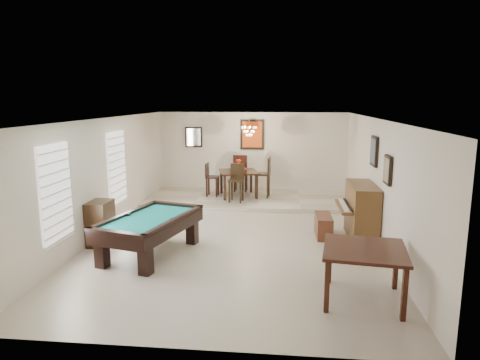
% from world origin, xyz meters
% --- Properties ---
extents(ground_plane, '(6.00, 9.00, 0.02)m').
position_xyz_m(ground_plane, '(0.00, 0.00, -0.01)').
color(ground_plane, beige).
extents(wall_back, '(6.00, 0.04, 2.60)m').
position_xyz_m(wall_back, '(0.00, 4.50, 1.30)').
color(wall_back, silver).
rests_on(wall_back, ground_plane).
extents(wall_front, '(6.00, 0.04, 2.60)m').
position_xyz_m(wall_front, '(0.00, -4.50, 1.30)').
color(wall_front, silver).
rests_on(wall_front, ground_plane).
extents(wall_left, '(0.04, 9.00, 2.60)m').
position_xyz_m(wall_left, '(-3.00, 0.00, 1.30)').
color(wall_left, silver).
rests_on(wall_left, ground_plane).
extents(wall_right, '(0.04, 9.00, 2.60)m').
position_xyz_m(wall_right, '(3.00, 0.00, 1.30)').
color(wall_right, silver).
rests_on(wall_right, ground_plane).
extents(ceiling, '(6.00, 9.00, 0.04)m').
position_xyz_m(ceiling, '(0.00, 0.00, 2.60)').
color(ceiling, white).
rests_on(ceiling, wall_back).
extents(dining_step, '(6.00, 2.50, 0.12)m').
position_xyz_m(dining_step, '(0.00, 3.25, 0.06)').
color(dining_step, beige).
rests_on(dining_step, ground_plane).
extents(window_left_front, '(0.06, 1.00, 1.70)m').
position_xyz_m(window_left_front, '(-2.97, -2.20, 1.40)').
color(window_left_front, white).
rests_on(window_left_front, wall_left).
extents(window_left_rear, '(0.06, 1.00, 1.70)m').
position_xyz_m(window_left_rear, '(-2.97, 0.60, 1.40)').
color(window_left_rear, white).
rests_on(window_left_rear, wall_left).
extents(pool_table, '(1.74, 2.46, 0.74)m').
position_xyz_m(pool_table, '(-1.57, -1.37, 0.37)').
color(pool_table, black).
rests_on(pool_table, ground_plane).
extents(square_table, '(1.35, 1.35, 0.83)m').
position_xyz_m(square_table, '(2.23, -2.94, 0.41)').
color(square_table, black).
rests_on(square_table, ground_plane).
extents(upright_piano, '(0.81, 1.45, 1.21)m').
position_xyz_m(upright_piano, '(2.57, 0.06, 0.60)').
color(upright_piano, brown).
rests_on(upright_piano, ground_plane).
extents(piano_bench, '(0.35, 0.86, 0.48)m').
position_xyz_m(piano_bench, '(1.92, 0.13, 0.24)').
color(piano_bench, brown).
rests_on(piano_bench, ground_plane).
extents(apothecary_chest, '(0.42, 0.62, 0.93)m').
position_xyz_m(apothecary_chest, '(-2.77, -0.91, 0.47)').
color(apothecary_chest, black).
rests_on(apothecary_chest, ground_plane).
extents(dining_table, '(1.31, 1.31, 0.89)m').
position_xyz_m(dining_table, '(-0.33, 3.38, 0.57)').
color(dining_table, black).
rests_on(dining_table, dining_step).
extents(flower_vase, '(0.17, 0.17, 0.25)m').
position_xyz_m(flower_vase, '(-0.33, 3.38, 1.14)').
color(flower_vase, red).
rests_on(flower_vase, dining_table).
extents(dining_chair_south, '(0.44, 0.44, 1.08)m').
position_xyz_m(dining_chair_south, '(-0.32, 2.67, 0.66)').
color(dining_chair_south, black).
rests_on(dining_chair_south, dining_step).
extents(dining_chair_north, '(0.44, 0.44, 1.18)m').
position_xyz_m(dining_chair_north, '(-0.33, 4.13, 0.71)').
color(dining_chair_north, black).
rests_on(dining_chair_north, dining_step).
extents(dining_chair_west, '(0.39, 0.39, 1.00)m').
position_xyz_m(dining_chair_west, '(-1.11, 3.35, 0.62)').
color(dining_chair_west, black).
rests_on(dining_chair_west, dining_step).
extents(dining_chair_east, '(0.48, 0.48, 1.19)m').
position_xyz_m(dining_chair_east, '(0.39, 3.39, 0.72)').
color(dining_chair_east, black).
rests_on(dining_chair_east, dining_step).
extents(chandelier, '(0.44, 0.44, 0.60)m').
position_xyz_m(chandelier, '(0.00, 3.20, 2.20)').
color(chandelier, '#FFE5B2').
rests_on(chandelier, ceiling).
extents(back_painting, '(0.75, 0.06, 0.95)m').
position_xyz_m(back_painting, '(0.00, 4.46, 1.90)').
color(back_painting, '#D84C14').
rests_on(back_painting, wall_back).
extents(back_mirror, '(0.55, 0.06, 0.65)m').
position_xyz_m(back_mirror, '(-1.90, 4.46, 1.80)').
color(back_mirror, white).
rests_on(back_mirror, wall_back).
extents(right_picture_upper, '(0.06, 0.55, 0.65)m').
position_xyz_m(right_picture_upper, '(2.96, 0.30, 1.90)').
color(right_picture_upper, slate).
rests_on(right_picture_upper, wall_right).
extents(right_picture_lower, '(0.06, 0.45, 0.55)m').
position_xyz_m(right_picture_lower, '(2.96, -1.00, 1.70)').
color(right_picture_lower, gray).
rests_on(right_picture_lower, wall_right).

